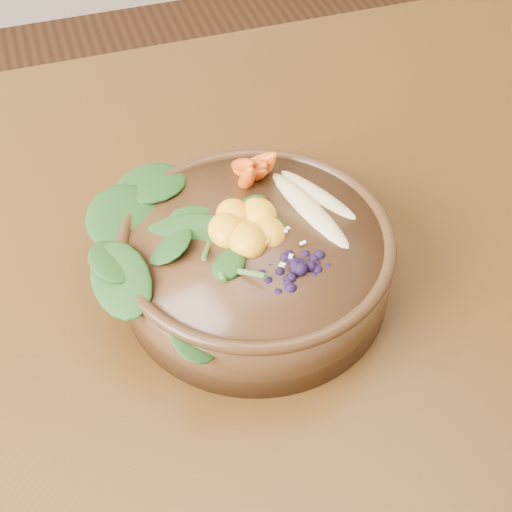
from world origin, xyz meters
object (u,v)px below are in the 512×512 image
stoneware_bowl (256,263)px  kale_heap (186,210)px  banana_halves (314,192)px  blueberry_pile (297,256)px  dining_table (328,303)px  mandarin_cluster (247,216)px  carrot_cluster (248,151)px

stoneware_bowl → kale_heap: 0.09m
banana_halves → blueberry_pile: size_ratio=1.26×
dining_table → blueberry_pile: bearing=-134.7°
dining_table → banana_halves: bearing=173.3°
dining_table → mandarin_cluster: (-0.10, -0.01, 0.18)m
kale_heap → blueberry_pile: size_ratio=1.42×
dining_table → stoneware_bowl: bearing=-164.7°
carrot_cluster → banana_halves: carrot_cluster is taller
carrot_cluster → banana_halves: size_ratio=0.47×
dining_table → stoneware_bowl: 0.16m
carrot_cluster → banana_halves: 0.08m
dining_table → blueberry_pile: 0.21m
banana_halves → mandarin_cluster: (-0.07, -0.01, 0.00)m
kale_heap → banana_halves: 0.13m
stoneware_bowl → blueberry_pile: size_ratio=2.16×
mandarin_cluster → blueberry_pile: 0.07m
stoneware_bowl → kale_heap: size_ratio=1.53×
stoneware_bowl → mandarin_cluster: (-0.00, 0.02, 0.05)m
kale_heap → carrot_cluster: carrot_cluster is taller
stoneware_bowl → blueberry_pile: (0.02, -0.05, 0.05)m
stoneware_bowl → dining_table: bearing=15.3°
banana_halves → mandarin_cluster: 0.07m
carrot_cluster → blueberry_pile: size_ratio=0.60×
dining_table → kale_heap: size_ratio=9.44×
banana_halves → carrot_cluster: bearing=113.1°
banana_halves → mandarin_cluster: size_ratio=1.84×
banana_halves → mandarin_cluster: bearing=170.3°
mandarin_cluster → blueberry_pile: blueberry_pile is taller
dining_table → carrot_cluster: 0.22m
dining_table → kale_heap: bearing=176.2°
stoneware_bowl → mandarin_cluster: size_ratio=3.15×
stoneware_bowl → carrot_cluster: 0.11m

